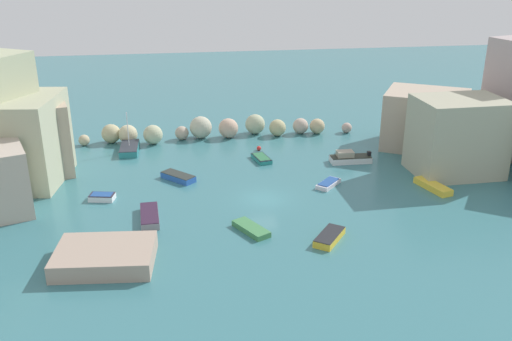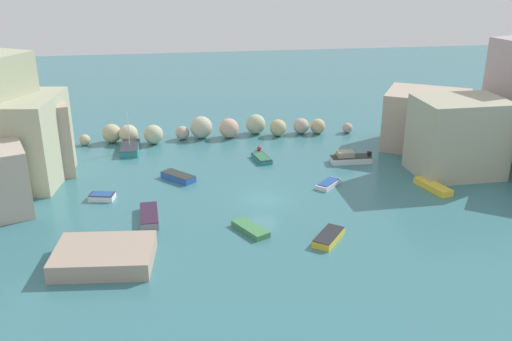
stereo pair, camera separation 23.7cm
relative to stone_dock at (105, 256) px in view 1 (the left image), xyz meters
name	(u,v)px [view 1 (the left image)]	position (x,y,z in m)	size (l,w,h in m)	color
cove_water	(264,199)	(13.22, 9.54, -0.66)	(160.00, 160.00, 0.00)	#38747D
cliff_headland_right	(500,123)	(40.22, 16.74, 3.25)	(22.97, 20.47, 12.67)	#B1A097
rock_breakwater	(210,129)	(9.80, 28.12, 0.46)	(32.95, 4.41, 2.66)	#BCAE88
stone_dock	(105,256)	(0.00, 0.00, 0.00)	(6.99, 5.14, 1.32)	tan
channel_buoy	(259,148)	(14.88, 22.82, -0.40)	(0.52, 0.52, 0.52)	red
moored_boat_0	(102,197)	(-1.37, 11.60, -0.35)	(2.45, 1.72, 0.58)	white
moored_boat_1	(350,158)	(23.88, 17.56, -0.17)	(4.39, 1.70, 1.29)	silver
moored_boat_2	(261,158)	(14.64, 19.53, -0.41)	(1.96, 3.25, 0.48)	teal
moored_boat_3	(129,148)	(0.38, 24.63, -0.27)	(2.06, 4.67, 4.61)	teal
moored_boat_4	(433,186)	(29.52, 9.34, -0.36)	(2.35, 4.37, 0.60)	yellow
moored_boat_5	(328,184)	(19.91, 11.64, -0.43)	(2.94, 3.02, 0.48)	silver
moored_boat_6	(150,216)	(2.99, 6.92, -0.34)	(1.71, 4.42, 0.64)	gray
moored_boat_7	(329,237)	(17.02, 1.01, -0.36)	(3.21, 3.61, 0.61)	yellow
moored_boat_8	(79,258)	(-2.02, 0.87, -0.44)	(2.82, 1.74, 0.46)	#C83735
moored_boat_9	(251,229)	(11.16, 3.45, -0.42)	(2.88, 3.81, 0.47)	#41844D
moored_boat_10	(178,177)	(5.60, 15.39, -0.35)	(3.49, 3.59, 0.63)	#295AB6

